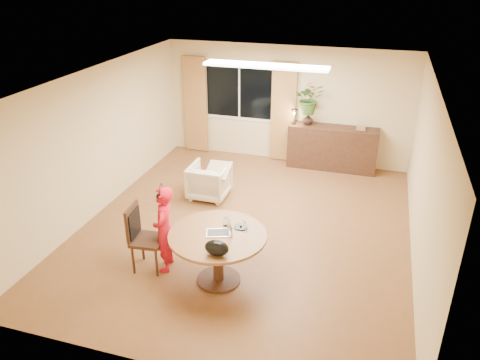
{
  "coord_description": "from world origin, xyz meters",
  "views": [
    {
      "loc": [
        1.95,
        -6.76,
        4.24
      ],
      "look_at": [
        -0.04,
        -0.2,
        1.0
      ],
      "focal_mm": 35.0,
      "sensor_mm": 36.0,
      "label": 1
    }
  ],
  "objects_px": {
    "armchair": "(209,181)",
    "dining_chair": "(148,238)",
    "child": "(164,229)",
    "sideboard": "(332,148)",
    "dining_table": "(218,244)"
  },
  "relations": [
    {
      "from": "dining_chair",
      "to": "armchair",
      "type": "bearing_deg",
      "value": 83.35
    },
    {
      "from": "dining_chair",
      "to": "armchair",
      "type": "height_order",
      "value": "dining_chair"
    },
    {
      "from": "child",
      "to": "sideboard",
      "type": "distance_m",
      "value": 4.88
    },
    {
      "from": "armchair",
      "to": "dining_chair",
      "type": "bearing_deg",
      "value": 89.13
    },
    {
      "from": "child",
      "to": "dining_table",
      "type": "bearing_deg",
      "value": 72.46
    },
    {
      "from": "sideboard",
      "to": "child",
      "type": "bearing_deg",
      "value": -113.14
    },
    {
      "from": "sideboard",
      "to": "dining_chair",
      "type": "bearing_deg",
      "value": -115.35
    },
    {
      "from": "child",
      "to": "sideboard",
      "type": "xyz_separation_m",
      "value": [
        1.92,
        4.49,
        -0.19
      ]
    },
    {
      "from": "armchair",
      "to": "child",
      "type": "bearing_deg",
      "value": 94.93
    },
    {
      "from": "dining_table",
      "to": "sideboard",
      "type": "relative_size",
      "value": 0.72
    },
    {
      "from": "dining_chair",
      "to": "child",
      "type": "bearing_deg",
      "value": 11.36
    },
    {
      "from": "dining_table",
      "to": "sideboard",
      "type": "bearing_deg",
      "value": 76.86
    },
    {
      "from": "dining_chair",
      "to": "child",
      "type": "height_order",
      "value": "child"
    },
    {
      "from": "dining_table",
      "to": "child",
      "type": "relative_size",
      "value": 1.03
    },
    {
      "from": "child",
      "to": "sideboard",
      "type": "bearing_deg",
      "value": 144.16
    }
  ]
}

